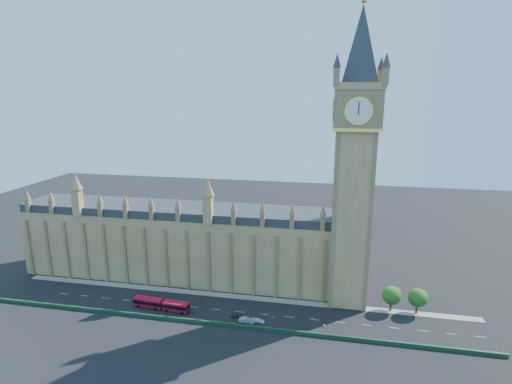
% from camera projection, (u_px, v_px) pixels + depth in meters
% --- Properties ---
extents(ground, '(400.00, 400.00, 0.00)m').
position_uv_depth(ground, '(228.00, 311.00, 130.12)').
color(ground, black).
rests_on(ground, ground).
extents(palace_westminster, '(120.00, 20.00, 28.00)m').
position_uv_depth(palace_westminster, '(179.00, 242.00, 152.40)').
color(palace_westminster, '#A0794D').
rests_on(palace_westminster, ground).
extents(elizabeth_tower, '(20.59, 20.59, 105.00)m').
position_uv_depth(elizabeth_tower, '(356.00, 141.00, 123.42)').
color(elizabeth_tower, '#A0794D').
rests_on(elizabeth_tower, ground).
extents(bridge_parapet, '(160.00, 0.60, 1.20)m').
position_uv_depth(bridge_parapet, '(220.00, 324.00, 121.39)').
color(bridge_parapet, '#1E4C2D').
rests_on(bridge_parapet, ground).
extents(kerb_north, '(160.00, 3.00, 0.16)m').
position_uv_depth(kerb_north, '(235.00, 296.00, 139.15)').
color(kerb_north, gray).
rests_on(kerb_north, ground).
extents(tree_east_near, '(6.00, 6.00, 8.50)m').
position_uv_depth(tree_east_near, '(392.00, 295.00, 128.74)').
color(tree_east_near, '#382619').
rests_on(tree_east_near, ground).
extents(tree_east_far, '(6.00, 6.00, 8.50)m').
position_uv_depth(tree_east_far, '(418.00, 297.00, 127.27)').
color(tree_east_far, '#382619').
rests_on(tree_east_far, ground).
extents(red_bus, '(19.27, 4.37, 3.25)m').
position_uv_depth(red_bus, '(161.00, 304.00, 130.67)').
color(red_bus, '#BA0C2A').
rests_on(red_bus, ground).
extents(car_grey, '(4.21, 2.04, 1.38)m').
position_uv_depth(car_grey, '(237.00, 315.00, 126.27)').
color(car_grey, '#3B3E43').
rests_on(car_grey, ground).
extents(car_silver, '(4.94, 1.75, 1.63)m').
position_uv_depth(car_silver, '(247.00, 320.00, 123.12)').
color(car_silver, '#989B9F').
rests_on(car_silver, ground).
extents(car_white, '(4.24, 1.93, 1.20)m').
position_uv_depth(car_white, '(258.00, 321.00, 123.32)').
color(car_white, white).
rests_on(car_white, ground).
extents(cone_a, '(0.52, 0.52, 0.64)m').
position_uv_depth(cone_a, '(312.00, 319.00, 124.94)').
color(cone_a, black).
rests_on(cone_a, ground).
extents(cone_b, '(0.55, 0.55, 0.80)m').
position_uv_depth(cone_b, '(324.00, 325.00, 121.13)').
color(cone_b, black).
rests_on(cone_b, ground).
extents(cone_c, '(0.47, 0.47, 0.71)m').
position_uv_depth(cone_c, '(273.00, 317.00, 125.47)').
color(cone_c, black).
rests_on(cone_c, ground).
extents(cone_d, '(0.43, 0.43, 0.67)m').
position_uv_depth(cone_d, '(334.00, 324.00, 122.14)').
color(cone_d, black).
rests_on(cone_d, ground).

